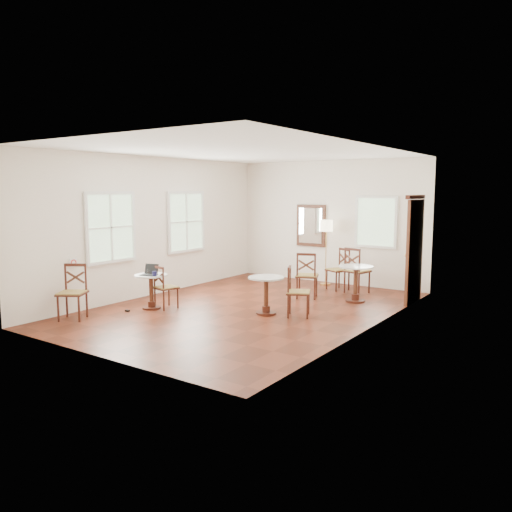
{
  "coord_description": "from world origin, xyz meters",
  "views": [
    {
      "loc": [
        5.63,
        -7.84,
        2.28
      ],
      "look_at": [
        0.0,
        0.3,
        1.0
      ],
      "focal_mm": 35.65,
      "sensor_mm": 36.0,
      "label": 1
    }
  ],
  "objects_px": {
    "chair_mid_a": "(307,275)",
    "water_glass": "(147,273)",
    "chair_near_b": "(73,292)",
    "chair_near_a": "(165,287)",
    "floor_lamp": "(326,230)",
    "cafe_table_near": "(151,288)",
    "power_adapter": "(127,311)",
    "mouse": "(151,273)",
    "navy_mug": "(155,274)",
    "chair_mid_b": "(297,292)",
    "cafe_table_mid": "(266,291)",
    "cafe_table_back": "(356,280)",
    "chair_back_a": "(356,271)",
    "laptop": "(150,272)",
    "chair_back_b": "(339,269)"
  },
  "relations": [
    {
      "from": "chair_near_b",
      "to": "mouse",
      "type": "xyz_separation_m",
      "value": [
        0.49,
        1.42,
        0.2
      ]
    },
    {
      "from": "cafe_table_back",
      "to": "chair_mid_b",
      "type": "distance_m",
      "value": 1.79
    },
    {
      "from": "cafe_table_near",
      "to": "cafe_table_back",
      "type": "height_order",
      "value": "cafe_table_back"
    },
    {
      "from": "water_glass",
      "to": "power_adapter",
      "type": "relative_size",
      "value": 1.12
    },
    {
      "from": "chair_mid_a",
      "to": "floor_lamp",
      "type": "relative_size",
      "value": 0.63
    },
    {
      "from": "cafe_table_back",
      "to": "floor_lamp",
      "type": "xyz_separation_m",
      "value": [
        -1.38,
        1.37,
        0.87
      ]
    },
    {
      "from": "laptop",
      "to": "mouse",
      "type": "height_order",
      "value": "laptop"
    },
    {
      "from": "laptop",
      "to": "cafe_table_back",
      "type": "bearing_deg",
      "value": 29.61
    },
    {
      "from": "cafe_table_back",
      "to": "floor_lamp",
      "type": "relative_size",
      "value": 0.47
    },
    {
      "from": "chair_near_b",
      "to": "chair_mid_b",
      "type": "xyz_separation_m",
      "value": [
        3.18,
        2.44,
        -0.03
      ]
    },
    {
      "from": "chair_back_b",
      "to": "power_adapter",
      "type": "distance_m",
      "value": 4.88
    },
    {
      "from": "water_glass",
      "to": "mouse",
      "type": "bearing_deg",
      "value": 109.22
    },
    {
      "from": "chair_mid_a",
      "to": "water_glass",
      "type": "distance_m",
      "value": 3.33
    },
    {
      "from": "power_adapter",
      "to": "floor_lamp",
      "type": "bearing_deg",
      "value": 68.59
    },
    {
      "from": "chair_near_b",
      "to": "chair_mid_a",
      "type": "height_order",
      "value": "chair_mid_a"
    },
    {
      "from": "chair_near_a",
      "to": "chair_back_b",
      "type": "height_order",
      "value": "chair_back_b"
    },
    {
      "from": "mouse",
      "to": "navy_mug",
      "type": "height_order",
      "value": "navy_mug"
    },
    {
      "from": "water_glass",
      "to": "cafe_table_near",
      "type": "bearing_deg",
      "value": 75.42
    },
    {
      "from": "chair_mid_b",
      "to": "laptop",
      "type": "xyz_separation_m",
      "value": [
        -2.62,
        -1.12,
        0.26
      ]
    },
    {
      "from": "cafe_table_mid",
      "to": "laptop",
      "type": "bearing_deg",
      "value": -155.35
    },
    {
      "from": "cafe_table_near",
      "to": "power_adapter",
      "type": "xyz_separation_m",
      "value": [
        -0.2,
        -0.44,
        -0.4
      ]
    },
    {
      "from": "chair_near_a",
      "to": "chair_near_b",
      "type": "distance_m",
      "value": 1.71
    },
    {
      "from": "chair_mid_b",
      "to": "navy_mug",
      "type": "distance_m",
      "value": 2.72
    },
    {
      "from": "mouse",
      "to": "navy_mug",
      "type": "relative_size",
      "value": 0.73
    },
    {
      "from": "chair_near_a",
      "to": "chair_back_a",
      "type": "distance_m",
      "value": 4.26
    },
    {
      "from": "floor_lamp",
      "to": "navy_mug",
      "type": "distance_m",
      "value": 4.56
    },
    {
      "from": "chair_back_a",
      "to": "mouse",
      "type": "height_order",
      "value": "chair_back_a"
    },
    {
      "from": "cafe_table_mid",
      "to": "power_adapter",
      "type": "relative_size",
      "value": 8.18
    },
    {
      "from": "mouse",
      "to": "chair_mid_b",
      "type": "bearing_deg",
      "value": 0.49
    },
    {
      "from": "cafe_table_near",
      "to": "chair_near_a",
      "type": "bearing_deg",
      "value": 38.75
    },
    {
      "from": "mouse",
      "to": "water_glass",
      "type": "bearing_deg",
      "value": -90.98
    },
    {
      "from": "chair_mid_a",
      "to": "laptop",
      "type": "height_order",
      "value": "chair_mid_a"
    },
    {
      "from": "chair_near_a",
      "to": "navy_mug",
      "type": "height_order",
      "value": "chair_near_a"
    },
    {
      "from": "cafe_table_mid",
      "to": "navy_mug",
      "type": "xyz_separation_m",
      "value": [
        -1.88,
        -0.99,
        0.28
      ]
    },
    {
      "from": "chair_near_b",
      "to": "chair_mid_b",
      "type": "bearing_deg",
      "value": 5.29
    },
    {
      "from": "chair_mid_a",
      "to": "water_glass",
      "type": "xyz_separation_m",
      "value": [
        -2.03,
        -2.64,
        0.23
      ]
    },
    {
      "from": "chair_near_b",
      "to": "water_glass",
      "type": "xyz_separation_m",
      "value": [
        0.53,
        1.29,
        0.23
      ]
    },
    {
      "from": "chair_mid_a",
      "to": "mouse",
      "type": "bearing_deg",
      "value": 28.43
    },
    {
      "from": "cafe_table_mid",
      "to": "chair_near_b",
      "type": "height_order",
      "value": "chair_near_b"
    },
    {
      "from": "chair_mid_a",
      "to": "water_glass",
      "type": "bearing_deg",
      "value": 30.5
    },
    {
      "from": "chair_mid_a",
      "to": "mouse",
      "type": "distance_m",
      "value": 3.26
    },
    {
      "from": "chair_mid_b",
      "to": "floor_lamp",
      "type": "height_order",
      "value": "floor_lamp"
    },
    {
      "from": "chair_near_a",
      "to": "floor_lamp",
      "type": "xyz_separation_m",
      "value": [
        1.41,
        4.03,
        0.91
      ]
    },
    {
      "from": "cafe_table_near",
      "to": "mouse",
      "type": "bearing_deg",
      "value": 136.63
    },
    {
      "from": "chair_near_b",
      "to": "cafe_table_near",
      "type": "bearing_deg",
      "value": 35.78
    },
    {
      "from": "chair_near_a",
      "to": "chair_near_b",
      "type": "xyz_separation_m",
      "value": [
        -0.76,
        -1.53,
        0.07
      ]
    },
    {
      "from": "cafe_table_back",
      "to": "chair_near_b",
      "type": "height_order",
      "value": "chair_near_b"
    },
    {
      "from": "chair_near_b",
      "to": "chair_back_a",
      "type": "distance_m",
      "value": 5.95
    },
    {
      "from": "cafe_table_back",
      "to": "chair_near_b",
      "type": "relative_size",
      "value": 0.76
    },
    {
      "from": "cafe_table_back",
      "to": "floor_lamp",
      "type": "distance_m",
      "value": 2.13
    }
  ]
}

